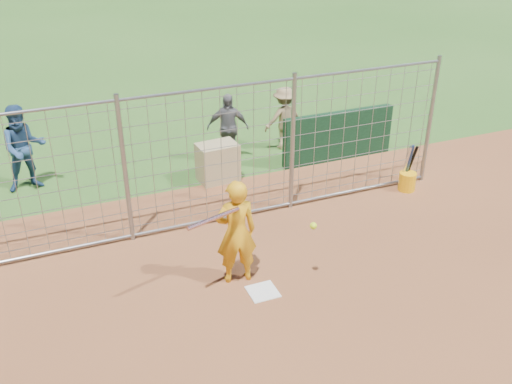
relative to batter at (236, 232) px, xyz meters
name	(u,v)px	position (x,y,z in m)	size (l,w,h in m)	color
ground	(258,285)	(0.24, -0.25, -0.85)	(100.00, 100.00, 0.00)	#2D591E
home_plate	(263,292)	(0.24, -0.45, -0.84)	(0.43, 0.43, 0.02)	silver
dugout_wall	(338,136)	(3.64, 3.35, -0.30)	(2.60, 0.20, 1.10)	#11381E
batter	(236,232)	(0.00, 0.00, 0.00)	(0.62, 0.41, 1.70)	orange
bystander_a	(24,148)	(-2.76, 4.44, 0.02)	(0.85, 0.66, 1.75)	navy
bystander_b	(228,128)	(1.37, 4.19, -0.08)	(0.90, 0.38, 1.54)	#5E5E63
bystander_c	(284,118)	(2.80, 4.38, -0.12)	(0.94, 0.54, 1.45)	#937850
equipment_bin	(218,162)	(0.85, 3.36, -0.45)	(0.80, 0.55, 0.80)	tan
equipment_in_play	(239,220)	(-0.07, -0.32, 0.40)	(1.90, 0.46, 0.39)	silver
bucket_with_bats	(407,179)	(4.19, 1.50, -0.61)	(0.34, 0.37, 0.97)	#FFAF0D
backstop_fence	(213,159)	(0.24, 1.75, 0.41)	(9.08, 0.08, 2.60)	gray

